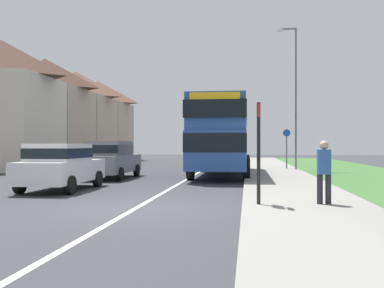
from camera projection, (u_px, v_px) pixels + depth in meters
The scene contains 11 objects.
ground_plane at pixel (136, 208), 10.83m from camera, with size 120.00×120.00×0.00m, color #38383D.
lane_marking_centre at pixel (183, 181), 18.77m from camera, with size 0.14×60.00×0.01m, color silver.
pavement_near_side at pixel (287, 185), 16.26m from camera, with size 3.20×68.00×0.12m, color gray.
double_decker_bus at pixel (222, 134), 22.23m from camera, with size 2.80×10.17×3.70m.
parked_car_white at pixel (61, 165), 15.07m from camera, with size 1.89×4.11×1.61m.
parked_car_grey at pixel (110, 158), 20.36m from camera, with size 1.92×4.56×1.73m.
pedestrian_at_stop at pixel (324, 169), 10.71m from camera, with size 0.34×0.34×1.67m.
bus_stop_sign at pixel (259, 146), 10.67m from camera, with size 0.09×0.52×2.60m.
cycle_route_sign at pixel (287, 147), 26.72m from camera, with size 0.44×0.08×2.52m.
street_lamp_mid at pixel (294, 90), 25.91m from camera, with size 1.14×0.20×8.49m.
house_terrace_far_side at pixel (61, 115), 36.08m from camera, with size 6.12×23.44×8.12m.
Camera 1 is at (2.73, -10.58, 1.56)m, focal length 41.06 mm.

